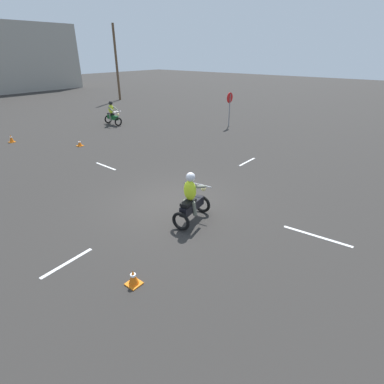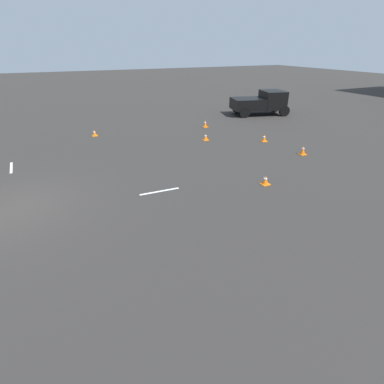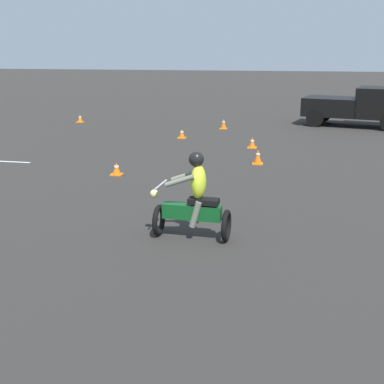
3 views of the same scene
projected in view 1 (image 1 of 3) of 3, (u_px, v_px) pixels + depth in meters
ground_plane at (171, 203)px, 10.59m from camera, size 120.00×120.00×0.00m
motorcycle_rider_foreground at (191, 201)px, 9.15m from camera, size 1.55×0.83×1.66m
motorcycle_rider_background at (112, 114)px, 21.54m from camera, size 0.75×1.53×1.66m
stop_sign at (230, 102)px, 20.71m from camera, size 0.70×0.08×2.30m
traffic_cone_mid_center at (133, 278)px, 6.82m from camera, size 0.32×0.32×0.40m
traffic_cone_far_right at (80, 143)px, 16.85m from camera, size 0.32×0.32×0.35m
traffic_cone_far_center at (11, 139)px, 17.52m from camera, size 0.32×0.32×0.45m
lane_stripe_e at (247, 162)px, 14.51m from camera, size 1.43×0.11×0.01m
lane_stripe_n at (106, 166)px, 13.95m from camera, size 0.14×1.48×0.01m
lane_stripe_w at (67, 263)px, 7.59m from camera, size 1.45×0.18×0.01m
lane_stripe_s at (317, 236)px, 8.68m from camera, size 0.26×1.93×0.01m
utility_pole_near at (117, 63)px, 31.33m from camera, size 0.24×0.24×7.40m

